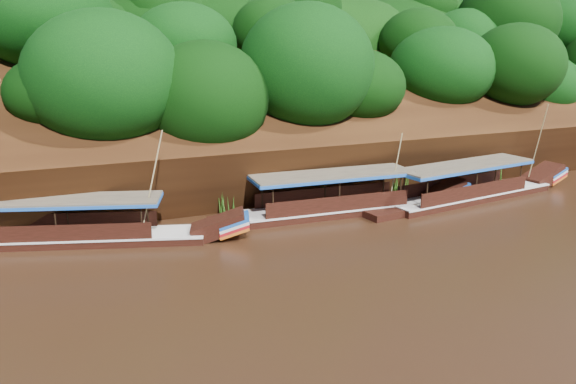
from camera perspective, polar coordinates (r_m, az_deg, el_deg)
name	(u,v)px	position (r m, az deg, el deg)	size (l,w,h in m)	color
ground	(393,260)	(25.53, 10.66, -6.85)	(160.00, 160.00, 0.00)	black
riverbank	(234,139)	(44.99, -5.47, 5.35)	(120.00, 30.06, 19.40)	black
boat_0	(480,190)	(36.71, 18.94, 0.21)	(14.44, 3.74, 6.14)	black
boat_1	(355,203)	(32.13, 6.80, -1.09)	(13.87, 2.99, 4.96)	black
boat_2	(95,232)	(28.69, -19.05, -3.89)	(14.02, 6.05, 5.86)	black
reeds	(250,197)	(31.99, -3.90, -0.52)	(49.05, 2.52, 2.01)	#2B5B16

